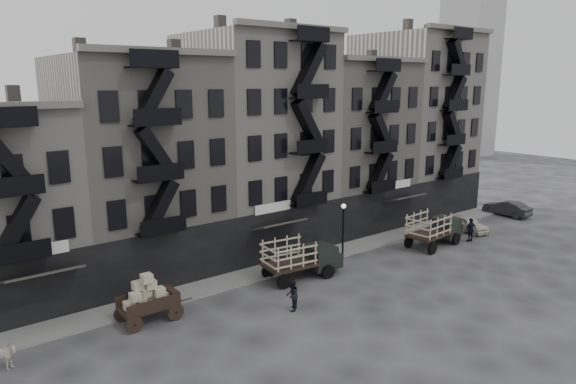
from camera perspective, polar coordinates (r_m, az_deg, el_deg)
ground at (r=36.74m, az=5.49°, el=-9.26°), size 140.00×140.00×0.00m
sidewalk at (r=39.34m, az=1.72°, el=-7.60°), size 55.00×2.50×0.15m
building_midwest at (r=37.60m, az=-16.16°, el=2.69°), size 10.00×11.35×16.20m
building_center at (r=42.13m, az=-3.50°, el=5.52°), size 10.00×11.35×18.20m
building_mideast at (r=48.57m, az=6.33°, el=5.18°), size 10.00×11.35×16.20m
building_east at (r=55.81m, az=13.83°, el=7.36°), size 10.00×11.35×19.20m
lamp_post at (r=39.61m, az=6.16°, el=-3.42°), size 0.36×0.36×4.28m
wagon at (r=30.56m, az=-15.47°, el=-10.89°), size 3.45×1.87×2.91m
stake_truck_west at (r=35.71m, az=1.44°, el=-7.06°), size 5.90×2.93×2.85m
stake_truck_east at (r=44.16m, az=16.01°, el=-3.68°), size 5.98×2.83×2.92m
car_east at (r=49.50m, az=19.25°, el=-3.33°), size 2.14×4.34×1.42m
car_far at (r=56.68m, az=23.16°, el=-1.66°), size 1.63×4.65×1.53m
pedestrian_mid at (r=31.08m, az=0.44°, el=-11.40°), size 1.20×1.18×1.95m
policeman at (r=46.43m, az=19.64°, el=-3.98°), size 1.28×0.76×2.04m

